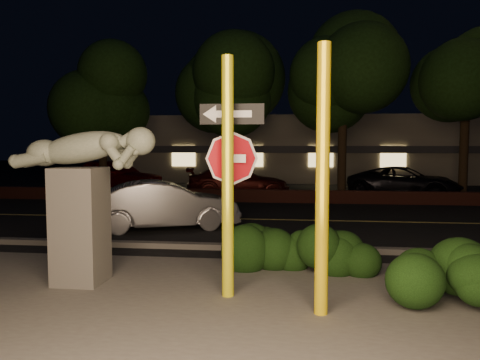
% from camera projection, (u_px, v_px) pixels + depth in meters
% --- Properties ---
extents(ground, '(90.00, 90.00, 0.00)m').
position_uv_depth(ground, '(279.00, 207.00, 17.12)').
color(ground, black).
rests_on(ground, ground).
extents(patio, '(14.00, 6.00, 0.02)m').
position_uv_depth(patio, '(249.00, 316.00, 6.23)').
color(patio, '#4C4944').
rests_on(patio, ground).
extents(road, '(80.00, 8.00, 0.01)m').
position_uv_depth(road, '(276.00, 220.00, 14.15)').
color(road, black).
rests_on(road, ground).
extents(lane_marking, '(80.00, 0.12, 0.00)m').
position_uv_depth(lane_marking, '(276.00, 219.00, 14.15)').
color(lane_marking, gold).
rests_on(lane_marking, road).
extents(curb, '(80.00, 0.25, 0.12)m').
position_uv_depth(curb, '(267.00, 248.00, 10.09)').
color(curb, '#4C4944').
rests_on(curb, ground).
extents(brick_wall, '(40.00, 0.35, 0.50)m').
position_uv_depth(brick_wall, '(280.00, 196.00, 18.39)').
color(brick_wall, '#4E2119').
rests_on(brick_wall, ground).
extents(parking_lot, '(40.00, 12.00, 0.01)m').
position_uv_depth(parking_lot, '(284.00, 189.00, 24.05)').
color(parking_lot, black).
rests_on(parking_lot, ground).
extents(building, '(22.00, 10.20, 4.00)m').
position_uv_depth(building, '(287.00, 149.00, 31.81)').
color(building, '#72675B').
rests_on(building, ground).
extents(tree_far_a, '(4.60, 4.60, 7.43)m').
position_uv_depth(tree_far_a, '(101.00, 75.00, 20.64)').
color(tree_far_a, black).
rests_on(tree_far_a, ground).
extents(tree_far_b, '(5.20, 5.20, 8.41)m').
position_uv_depth(tree_far_b, '(225.00, 57.00, 20.13)').
color(tree_far_b, black).
rests_on(tree_far_b, ground).
extents(tree_far_c, '(4.80, 4.80, 7.84)m').
position_uv_depth(tree_far_c, '(344.00, 62.00, 19.17)').
color(tree_far_c, black).
rests_on(tree_far_c, ground).
extents(tree_far_d, '(4.40, 4.40, 7.42)m').
position_uv_depth(tree_far_d, '(467.00, 68.00, 19.08)').
color(tree_far_d, black).
rests_on(tree_far_d, ground).
extents(yellow_pole_left, '(0.18, 0.18, 3.58)m').
position_uv_depth(yellow_pole_left, '(228.00, 178.00, 6.89)').
color(yellow_pole_left, yellow).
rests_on(yellow_pole_left, ground).
extents(yellow_pole_right, '(0.18, 0.18, 3.60)m').
position_uv_depth(yellow_pole_right, '(322.00, 182.00, 6.15)').
color(yellow_pole_right, yellow).
rests_on(yellow_pole_right, ground).
extents(signpost, '(0.99, 0.07, 2.91)m').
position_uv_depth(signpost, '(232.00, 159.00, 7.14)').
color(signpost, black).
rests_on(signpost, ground).
extents(sculpture, '(2.39, 0.75, 2.57)m').
position_uv_depth(sculpture, '(82.00, 188.00, 7.58)').
color(sculpture, '#4C4944').
rests_on(sculpture, ground).
extents(hedge_center, '(2.12, 1.40, 1.01)m').
position_uv_depth(hedge_center, '(281.00, 241.00, 8.63)').
color(hedge_center, black).
rests_on(hedge_center, ground).
extents(hedge_right, '(1.59, 0.98, 0.98)m').
position_uv_depth(hedge_right, '(343.00, 245.00, 8.39)').
color(hedge_right, black).
rests_on(hedge_right, ground).
extents(hedge_far_right, '(1.76, 1.42, 1.06)m').
position_uv_depth(hedge_far_right, '(441.00, 268.00, 6.66)').
color(hedge_far_right, black).
rests_on(hedge_far_right, ground).
extents(silver_sedan, '(4.21, 2.77, 1.31)m').
position_uv_depth(silver_sedan, '(164.00, 205.00, 12.60)').
color(silver_sedan, '#AFAFB4').
rests_on(silver_sedan, ground).
extents(parked_car_red, '(5.11, 3.16, 1.62)m').
position_uv_depth(parked_car_red, '(114.00, 176.00, 22.10)').
color(parked_car_red, maroon).
rests_on(parked_car_red, ground).
extents(parked_car_darkred, '(4.78, 2.64, 1.31)m').
position_uv_depth(parked_car_darkred, '(238.00, 182.00, 20.58)').
color(parked_car_darkred, '#3F0E0A').
rests_on(parked_car_darkred, ground).
extents(parked_car_dark, '(5.20, 3.67, 1.32)m').
position_uv_depth(parked_car_dark, '(404.00, 182.00, 20.39)').
color(parked_car_dark, black).
rests_on(parked_car_dark, ground).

